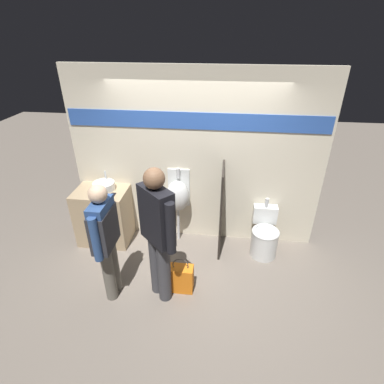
{
  "coord_description": "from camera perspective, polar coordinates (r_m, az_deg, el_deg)",
  "views": [
    {
      "loc": [
        0.45,
        -3.53,
        3.13
      ],
      "look_at": [
        0.0,
        0.17,
        1.05
      ],
      "focal_mm": 28.0,
      "sensor_mm": 36.0,
      "label": 1
    }
  ],
  "objects": [
    {
      "name": "ground_plane",
      "position": [
        4.74,
        -0.25,
        -12.18
      ],
      "size": [
        16.0,
        16.0,
        0.0
      ],
      "primitive_type": "plane",
      "color": "#70665B"
    },
    {
      "name": "display_wall",
      "position": [
        4.52,
        0.66,
        6.09
      ],
      "size": [
        3.78,
        0.07,
        2.7
      ],
      "color": "beige",
      "rests_on": "ground_plane"
    },
    {
      "name": "sink_counter",
      "position": [
        5.03,
        -16.39,
        -4.35
      ],
      "size": [
        0.8,
        0.57,
        0.91
      ],
      "color": "tan",
      "rests_on": "ground_plane"
    },
    {
      "name": "sink_basin",
      "position": [
        4.8,
        -16.44,
        1.12
      ],
      "size": [
        0.33,
        0.33,
        0.26
      ],
      "color": "silver",
      "rests_on": "sink_counter"
    },
    {
      "name": "cell_phone",
      "position": [
        4.62,
        -14.92,
        -0.6
      ],
      "size": [
        0.07,
        0.14,
        0.01
      ],
      "color": "black",
      "rests_on": "sink_counter"
    },
    {
      "name": "divider_near_counter",
      "position": [
        4.51,
        5.56,
        -3.55
      ],
      "size": [
        0.03,
        0.59,
        1.4
      ],
      "color": "#28231E",
      "rests_on": "ground_plane"
    },
    {
      "name": "urinal_near_counter",
      "position": [
        4.64,
        -2.73,
        -0.68
      ],
      "size": [
        0.36,
        0.28,
        1.25
      ],
      "color": "silver",
      "rests_on": "ground_plane"
    },
    {
      "name": "toilet",
      "position": [
        4.77,
        13.61,
        -8.33
      ],
      "size": [
        0.41,
        0.58,
        0.85
      ],
      "color": "silver",
      "rests_on": "ground_plane"
    },
    {
      "name": "person_in_vest",
      "position": [
        3.74,
        -16.23,
        -8.0
      ],
      "size": [
        0.21,
        0.57,
        1.62
      ],
      "rotation": [
        0.0,
        0.0,
        1.57
      ],
      "color": "#666056",
      "rests_on": "ground_plane"
    },
    {
      "name": "person_with_lanyard",
      "position": [
        3.57,
        -6.54,
        -7.52
      ],
      "size": [
        0.5,
        0.47,
        1.83
      ],
      "rotation": [
        0.0,
        0.0,
        2.38
      ],
      "color": "#3D3D42",
      "rests_on": "ground_plane"
    },
    {
      "name": "shopping_bag",
      "position": [
        4.13,
        -2.14,
        -16.07
      ],
      "size": [
        0.33,
        0.18,
        0.53
      ],
      "color": "orange",
      "rests_on": "ground_plane"
    }
  ]
}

